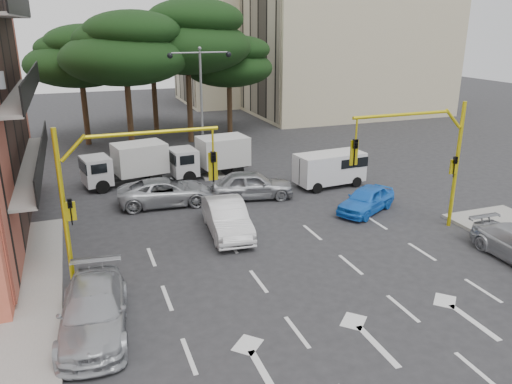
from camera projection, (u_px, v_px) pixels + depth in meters
ground at (306, 273)px, 19.62m from camera, size 120.00×120.00×0.00m
median_strip at (204, 167)px, 33.81m from camera, size 1.40×6.00×0.15m
apartment_beige_near at (349, 23)px, 51.57m from camera, size 20.20×12.15×18.70m
apartment_beige_far at (247, 31)px, 60.26m from camera, size 16.20×12.15×16.70m
pine_left_near at (125, 48)px, 35.39m from camera, size 9.15×9.15×10.23m
pine_center at (188, 37)px, 38.58m from camera, size 9.98×9.98×11.16m
pine_left_far at (80, 56)px, 38.19m from camera, size 8.32×8.32×9.30m
pine_right at (230, 61)px, 42.34m from camera, size 7.49×7.49×8.37m
pine_back at (152, 44)px, 42.59m from camera, size 9.15×9.15×10.23m
signal_mast_right at (427, 151)px, 22.36m from camera, size 5.79×0.37×6.00m
signal_mast_left at (114, 182)px, 17.91m from camera, size 5.79×0.37×6.00m
street_lamp_center at (201, 87)px, 32.09m from camera, size 4.16×0.36×7.77m
car_white_hatch at (227, 218)px, 23.04m from camera, size 2.06×4.87×1.56m
car_blue_compact at (366, 199)px, 25.76m from camera, size 4.20×3.31×1.34m
car_silver_wagon at (94, 311)px, 15.69m from camera, size 2.59×5.26×1.47m
car_silver_cross_a at (166, 192)px, 26.82m from camera, size 5.26×2.72×1.42m
car_silver_cross_b at (252, 185)px, 27.76m from camera, size 4.91×2.80×1.57m
van_white at (329, 169)px, 29.76m from camera, size 4.25×2.19×2.05m
box_truck_a at (126, 165)px, 29.93m from camera, size 5.29×2.98×2.45m
box_truck_b at (210, 157)px, 31.61m from camera, size 5.23×2.62×2.48m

